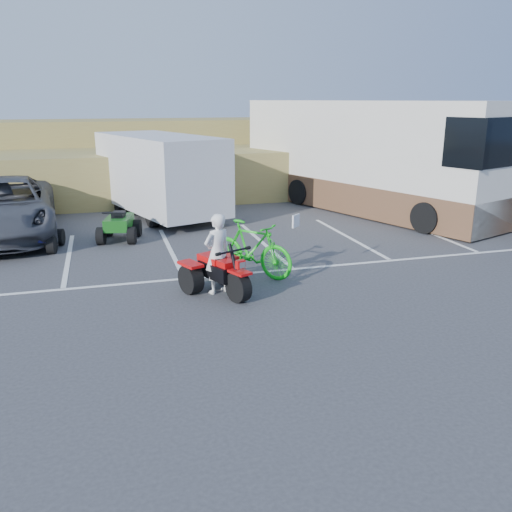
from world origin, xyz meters
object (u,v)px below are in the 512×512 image
object	(u,v)px
rv_motorhome	(365,164)
quad_atv_green	(120,240)
rider	(217,254)
green_dirt_bike	(251,249)
grey_pickup	(3,208)
cargo_trailer	(160,173)
quad_atv_blue	(42,250)
red_trike_atv	(222,294)

from	to	relation	value
rv_motorhome	quad_atv_green	bearing A→B (deg)	173.78
rider	quad_atv_green	size ratio (longest dim) A/B	1.19
green_dirt_bike	grey_pickup	bearing A→B (deg)	95.88
rider	green_dirt_bike	xyz separation A→B (m)	(1.01, 0.93, -0.21)
rider	grey_pickup	bearing A→B (deg)	-75.57
cargo_trailer	quad_atv_green	size ratio (longest dim) A/B	4.47
cargo_trailer	quad_atv_green	distance (m)	3.91
rv_motorhome	quad_atv_blue	distance (m)	11.75
green_dirt_bike	cargo_trailer	distance (m)	7.70
quad_atv_green	cargo_trailer	bearing A→B (deg)	76.86
green_dirt_bike	rider	bearing A→B (deg)	-178.79
green_dirt_bike	quad_atv_green	size ratio (longest dim) A/B	1.50
green_dirt_bike	quad_atv_blue	world-z (taller)	green_dirt_bike
grey_pickup	green_dirt_bike	bearing A→B (deg)	-47.62
cargo_trailer	quad_atv_green	bearing A→B (deg)	-134.83
rider	green_dirt_bike	bearing A→B (deg)	-160.91
cargo_trailer	rv_motorhome	world-z (taller)	rv_motorhome
rider	rv_motorhome	distance (m)	10.52
green_dirt_bike	grey_pickup	world-z (taller)	grey_pickup
quad_atv_blue	rv_motorhome	bearing A→B (deg)	24.05
grey_pickup	cargo_trailer	bearing A→B (deg)	15.25
grey_pickup	cargo_trailer	size ratio (longest dim) A/B	0.97
cargo_trailer	rv_motorhome	bearing A→B (deg)	-25.34
red_trike_atv	quad_atv_green	xyz separation A→B (m)	(-1.91, 5.39, 0.00)
green_dirt_bike	quad_atv_blue	size ratio (longest dim) A/B	1.61
rider	cargo_trailer	xyz separation A→B (m)	(-0.26, 8.47, 0.66)
rv_motorhome	quad_atv_blue	size ratio (longest dim) A/B	8.24
rv_motorhome	quad_atv_blue	bearing A→B (deg)	173.51
green_dirt_bike	red_trike_atv	bearing A→B (deg)	-173.11
green_dirt_bike	quad_atv_blue	distance (m)	6.36
quad_atv_green	quad_atv_blue	bearing A→B (deg)	-154.00
quad_atv_blue	quad_atv_green	xyz separation A→B (m)	(2.16, 0.49, 0.00)
grey_pickup	rv_motorhome	size ratio (longest dim) A/B	0.56
cargo_trailer	rv_motorhome	size ratio (longest dim) A/B	0.58
red_trike_atv	green_dirt_bike	bearing A→B (deg)	24.78
cargo_trailer	rv_motorhome	xyz separation A→B (m)	(7.53, -0.90, 0.17)
red_trike_atv	grey_pickup	world-z (taller)	grey_pickup
red_trike_atv	quad_atv_green	world-z (taller)	red_trike_atv
red_trike_atv	cargo_trailer	xyz separation A→B (m)	(-0.32, 8.61, 1.54)
grey_pickup	rider	bearing A→B (deg)	-56.96
red_trike_atv	grey_pickup	distance (m)	8.64
green_dirt_bike	rv_motorhome	size ratio (longest dim) A/B	0.20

